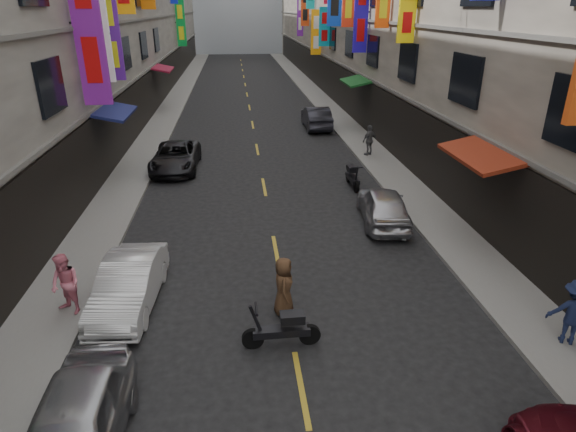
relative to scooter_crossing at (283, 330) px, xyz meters
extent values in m
cube|color=slate|center=(-5.76, 28.63, -0.38)|extent=(2.00, 90.00, 0.12)
cube|color=slate|center=(6.24, 28.63, -0.38)|extent=(2.00, 90.00, 0.12)
cube|color=black|center=(-6.71, 28.63, 1.06)|extent=(0.12, 85.50, 3.00)
cube|color=#66635E|center=(-6.70, 28.63, 2.76)|extent=(0.16, 90.00, 0.14)
cube|color=#66635E|center=(-6.70, 28.63, 5.96)|extent=(0.16, 90.00, 0.14)
cube|color=black|center=(7.19, 28.63, 1.06)|extent=(0.12, 85.50, 3.00)
cube|color=#66635E|center=(7.18, 28.63, 2.76)|extent=(0.16, 90.00, 0.14)
cube|color=#66635E|center=(7.18, 28.63, 5.96)|extent=(0.16, 90.00, 0.14)
cube|color=#69177F|center=(-6.14, 10.81, 6.16)|extent=(1.05, 0.18, 5.94)
cylinder|color=black|center=(-6.19, 10.81, 6.16)|extent=(1.15, 0.08, 0.08)
cube|color=white|center=(-6.24, 12.69, 5.70)|extent=(0.84, 0.18, 3.83)
cylinder|color=black|center=(-6.29, 12.69, 5.70)|extent=(0.94, 0.08, 0.08)
cube|color=yellow|center=(6.77, 13.08, 6.73)|extent=(0.75, 0.18, 3.02)
cylinder|color=black|center=(6.82, 13.08, 6.73)|extent=(0.85, 0.08, 0.08)
cube|color=#49167E|center=(-6.26, 14.86, 5.59)|extent=(0.81, 0.18, 4.05)
cylinder|color=black|center=(-6.31, 14.86, 5.59)|extent=(0.91, 0.08, 0.08)
cube|color=#1D0D9D|center=(6.73, 20.99, 6.42)|extent=(0.83, 0.18, 4.52)
cylinder|color=black|center=(6.78, 20.99, 6.42)|extent=(0.93, 0.08, 0.08)
cube|color=#0C8194|center=(6.70, 32.78, 5.19)|extent=(0.89, 0.18, 3.01)
cylinder|color=black|center=(6.75, 32.78, 5.19)|extent=(0.99, 0.08, 0.08)
cube|color=orange|center=(6.67, 36.68, 4.59)|extent=(0.94, 0.18, 3.81)
cylinder|color=black|center=(6.72, 36.68, 4.59)|extent=(1.04, 0.08, 0.08)
cube|color=red|center=(6.72, 44.30, 6.78)|extent=(0.85, 0.18, 3.82)
cylinder|color=black|center=(6.77, 44.30, 6.78)|extent=(0.95, 0.08, 0.08)
cube|color=#0B792B|center=(-6.18, 46.52, 5.18)|extent=(0.96, 0.18, 4.73)
cylinder|color=black|center=(-6.23, 46.52, 5.18)|extent=(1.06, 0.08, 0.08)
cube|color=#5E1884|center=(6.80, 48.77, 5.98)|extent=(0.68, 0.18, 4.64)
cylinder|color=black|center=(6.85, 48.77, 5.98)|extent=(0.78, 0.08, 0.08)
cube|color=maroon|center=(6.54, 4.63, 2.56)|extent=(1.39, 3.20, 0.41)
cube|color=navy|center=(-6.06, 12.63, 2.56)|extent=(1.39, 3.20, 0.41)
cube|color=#165520|center=(6.54, 20.63, 2.56)|extent=(1.39, 3.20, 0.41)
cube|color=maroon|center=(-6.06, 28.63, 2.56)|extent=(1.39, 3.20, 0.41)
cube|color=gold|center=(0.24, -1.37, -0.44)|extent=(0.12, 2.20, 0.01)
cube|color=gold|center=(0.24, 4.63, -0.44)|extent=(0.12, 2.20, 0.01)
cube|color=gold|center=(0.24, 10.63, -0.44)|extent=(0.12, 2.20, 0.01)
cube|color=gold|center=(0.24, 16.63, -0.44)|extent=(0.12, 2.20, 0.01)
cube|color=gold|center=(0.24, 22.63, -0.44)|extent=(0.12, 2.20, 0.01)
cube|color=gold|center=(0.24, 28.63, -0.44)|extent=(0.12, 2.20, 0.01)
cube|color=gold|center=(0.24, 34.63, -0.44)|extent=(0.12, 2.20, 0.01)
cube|color=gold|center=(0.24, 40.63, -0.44)|extent=(0.12, 2.20, 0.01)
cube|color=gold|center=(0.24, 46.63, -0.44)|extent=(0.12, 2.20, 0.01)
cube|color=gold|center=(0.24, 52.63, -0.44)|extent=(0.12, 2.20, 0.01)
cube|color=gold|center=(0.24, 58.63, -0.44)|extent=(0.12, 2.20, 0.01)
cube|color=gold|center=(0.24, 64.63, -0.44)|extent=(0.12, 2.20, 0.01)
cylinder|color=black|center=(-0.68, -0.01, -0.19)|extent=(0.50, 0.13, 0.50)
cylinder|color=black|center=(0.62, 0.01, -0.19)|extent=(0.50, 0.13, 0.50)
cube|color=black|center=(-0.03, 0.00, -0.04)|extent=(1.30, 0.31, 0.18)
cube|color=black|center=(0.22, 0.00, 0.31)|extent=(0.55, 0.33, 0.22)
cylinder|color=black|center=(-0.58, -0.01, 0.26)|extent=(0.36, 0.08, 0.88)
cylinder|color=black|center=(-0.58, -0.01, 0.61)|extent=(0.07, 0.50, 0.06)
cylinder|color=black|center=(4.04, 9.55, -0.19)|extent=(0.14, 0.50, 0.50)
cylinder|color=black|center=(4.00, 10.85, -0.19)|extent=(0.14, 0.50, 0.50)
cube|color=black|center=(4.02, 10.20, -0.04)|extent=(0.34, 1.31, 0.18)
cube|color=black|center=(4.01, 10.45, 0.31)|extent=(0.34, 0.56, 0.22)
cylinder|color=black|center=(4.03, 9.65, 0.26)|extent=(0.09, 0.36, 0.88)
cylinder|color=black|center=(4.03, 9.65, 0.61)|extent=(0.50, 0.08, 0.06)
imported|color=#B1B2B6|center=(-3.76, -2.66, 0.22)|extent=(1.58, 3.91, 1.33)
imported|color=white|center=(-3.76, 2.07, 0.18)|extent=(1.57, 3.84, 1.24)
imported|color=black|center=(-3.76, 13.52, 0.18)|extent=(2.19, 4.53, 1.24)
imported|color=#B7B6BB|center=(4.24, 6.46, 0.21)|extent=(1.97, 3.96, 1.30)
imported|color=#282830|center=(4.24, 21.21, 0.25)|extent=(1.49, 4.22, 1.39)
imported|color=pink|center=(-5.16, 1.72, 0.48)|extent=(0.94, 0.88, 1.60)
imported|color=#161E3D|center=(6.43, -0.70, 0.47)|extent=(1.15, 0.93, 1.58)
imported|color=#5C5C5E|center=(5.89, 14.53, 0.46)|extent=(1.05, 0.92, 1.56)
imported|color=#503520|center=(0.15, 1.28, 0.33)|extent=(0.57, 0.80, 1.55)
camera|label=1|loc=(-0.85, -8.89, 6.70)|focal=30.00mm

